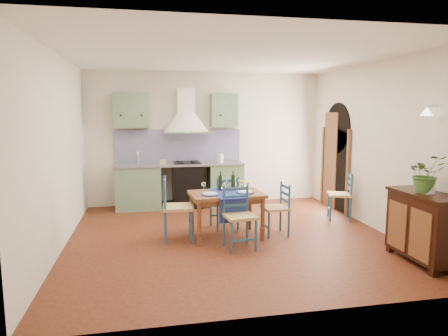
{
  "coord_description": "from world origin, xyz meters",
  "views": [
    {
      "loc": [
        -1.28,
        -6.0,
        1.98
      ],
      "look_at": [
        -0.04,
        0.3,
        1.07
      ],
      "focal_mm": 32.0,
      "sensor_mm": 36.0,
      "label": 1
    }
  ],
  "objects": [
    {
      "name": "back_wall",
      "position": [
        -0.47,
        2.29,
        1.05
      ],
      "size": [
        5.0,
        0.96,
        2.8
      ],
      "color": "silver",
      "rests_on": "ground"
    },
    {
      "name": "ceiling",
      "position": [
        0.0,
        0.0,
        2.8
      ],
      "size": [
        5.0,
        5.0,
        0.01
      ],
      "primitive_type": "cube",
      "color": "white",
      "rests_on": "back_wall"
    },
    {
      "name": "dining_table",
      "position": [
        -0.06,
        0.0,
        0.63
      ],
      "size": [
        1.17,
        0.89,
        1.03
      ],
      "color": "brown",
      "rests_on": "ground"
    },
    {
      "name": "sideboard",
      "position": [
        2.26,
        -1.54,
        0.51
      ],
      "size": [
        0.5,
        1.05,
        0.94
      ],
      "color": "black",
      "rests_on": "ground"
    },
    {
      "name": "chair_right",
      "position": [
        0.76,
        -0.02,
        0.43
      ],
      "size": [
        0.41,
        0.41,
        0.84
      ],
      "color": "navy",
      "rests_on": "ground"
    },
    {
      "name": "chair_spare",
      "position": [
        2.23,
        0.64,
        0.45
      ],
      "size": [
        0.52,
        0.52,
        0.88
      ],
      "color": "navy",
      "rests_on": "ground"
    },
    {
      "name": "floor",
      "position": [
        0.0,
        0.0,
        0.0
      ],
      "size": [
        5.0,
        5.0,
        0.0
      ],
      "primitive_type": "plane",
      "color": "#46170F",
      "rests_on": "ground"
    },
    {
      "name": "chair_far",
      "position": [
        0.01,
        0.49,
        0.47
      ],
      "size": [
        0.48,
        0.48,
        0.9
      ],
      "color": "navy",
      "rests_on": "ground"
    },
    {
      "name": "right_wall",
      "position": [
        2.5,
        0.28,
        1.34
      ],
      "size": [
        0.26,
        5.0,
        2.8
      ],
      "color": "silver",
      "rests_on": "ground"
    },
    {
      "name": "chair_near",
      "position": [
        0.02,
        -0.52,
        0.47
      ],
      "size": [
        0.46,
        0.46,
        0.91
      ],
      "color": "navy",
      "rests_on": "ground"
    },
    {
      "name": "potted_plant",
      "position": [
        2.24,
        -1.53,
        1.18
      ],
      "size": [
        0.49,
        0.43,
        0.5
      ],
      "primitive_type": "imported",
      "rotation": [
        0.0,
        0.0,
        -0.11
      ],
      "color": "#386227",
      "rests_on": "sideboard"
    },
    {
      "name": "left_wall",
      "position": [
        -2.5,
        0.0,
        1.4
      ],
      "size": [
        0.04,
        5.0,
        2.8
      ],
      "primitive_type": "cube",
      "color": "silver",
      "rests_on": "ground"
    },
    {
      "name": "chair_left",
      "position": [
        -0.86,
        0.01,
        0.51
      ],
      "size": [
        0.48,
        0.48,
        0.98
      ],
      "color": "navy",
      "rests_on": "ground"
    }
  ]
}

